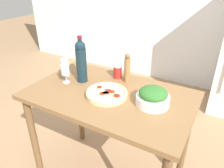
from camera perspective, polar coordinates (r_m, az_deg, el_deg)
name	(u,v)px	position (r m, az deg, el deg)	size (l,w,h in m)	color
wall_back	(188,1)	(3.54, 19.21, 19.80)	(6.40, 0.08, 2.60)	silver
prep_counter	(110,108)	(1.67, -0.63, -6.35)	(1.21, 0.74, 0.91)	brown
wine_bottle	(81,61)	(1.72, -8.06, 6.07)	(0.08, 0.08, 0.37)	#142833
wine_glass_near	(65,70)	(1.75, -12.12, 3.47)	(0.07, 0.07, 0.15)	silver
wine_glass_far	(65,64)	(1.86, -12.26, 5.02)	(0.07, 0.07, 0.15)	silver
pepper_mill	(127,68)	(1.72, 3.98, 4.07)	(0.05, 0.05, 0.24)	olive
salad_bowl	(153,97)	(1.47, 10.64, -3.35)	(0.22, 0.22, 0.13)	white
homemade_pizza	(107,93)	(1.56, -1.35, -2.47)	(0.30, 0.30, 0.04)	#DBC189
salt_canister	(118,72)	(1.81, 1.46, 3.27)	(0.07, 0.07, 0.11)	#B2231E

